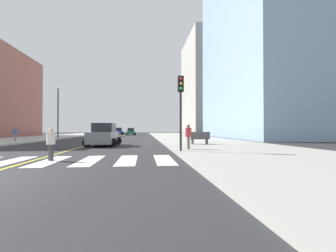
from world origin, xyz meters
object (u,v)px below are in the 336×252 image
at_px(traffic_light_near_corner, 181,98).
at_px(park_bench, 200,138).
at_px(street_lamp, 58,108).
at_px(pedestrian_crossing, 51,143).
at_px(car_green_fourth, 131,132).
at_px(pedestrian_walking_west, 15,133).
at_px(pedestrian_waiting_east, 188,136).
at_px(car_gray_second, 104,135).
at_px(car_blue_nearest, 119,131).
at_px(car_silver_third, 112,132).

bearing_deg(traffic_light_near_corner, park_bench, -113.22).
bearing_deg(street_lamp, pedestrian_crossing, -71.32).
bearing_deg(car_green_fourth, pedestrian_walking_west, 69.83).
distance_m(park_bench, street_lamp, 25.69).
bearing_deg(pedestrian_waiting_east, traffic_light_near_corner, -22.97).
height_order(park_bench, pedestrian_waiting_east, pedestrian_waiting_east).
distance_m(car_gray_second, pedestrian_waiting_east, 8.88).
distance_m(car_blue_nearest, traffic_light_near_corner, 52.82).
relative_size(car_gray_second, traffic_light_near_corner, 1.00).
xyz_separation_m(car_silver_third, pedestrian_waiting_east, (10.33, -39.05, 0.18)).
xyz_separation_m(car_gray_second, car_silver_third, (-3.67, 33.17, -0.07)).
xyz_separation_m(car_gray_second, street_lamp, (-9.81, 16.67, 3.86)).
xyz_separation_m(pedestrian_crossing, street_lamp, (-9.01, 26.66, 3.95)).
distance_m(car_silver_third, pedestrian_waiting_east, 40.39).
height_order(park_bench, pedestrian_crossing, pedestrian_crossing).
bearing_deg(pedestrian_crossing, park_bench, -84.99).
relative_size(car_blue_nearest, car_green_fourth, 1.06).
relative_size(car_gray_second, pedestrian_crossing, 2.96).
bearing_deg(park_bench, pedestrian_walking_west, 65.25).
bearing_deg(pedestrian_waiting_east, park_bench, 165.30).
xyz_separation_m(park_bench, street_lamp, (-18.54, 17.31, 4.13)).
bearing_deg(pedestrian_walking_west, car_green_fourth, -51.04).
bearing_deg(street_lamp, car_silver_third, 69.58).
distance_m(car_blue_nearest, park_bench, 46.99).
height_order(car_silver_third, traffic_light_near_corner, traffic_light_near_corner).
relative_size(car_silver_third, pedestrian_waiting_east, 2.59).
height_order(car_gray_second, pedestrian_waiting_east, car_gray_second).
bearing_deg(park_bench, car_blue_nearest, 11.83).
xyz_separation_m(car_silver_third, traffic_light_near_corner, (9.60, -40.32, 2.57)).
distance_m(traffic_light_near_corner, pedestrian_crossing, 7.75).
xyz_separation_m(car_gray_second, pedestrian_waiting_east, (6.66, -5.87, 0.11)).
distance_m(traffic_light_near_corner, pedestrian_waiting_east, 2.80).
height_order(car_blue_nearest, street_lamp, street_lamp).
bearing_deg(car_blue_nearest, car_gray_second, -84.92).
bearing_deg(street_lamp, pedestrian_waiting_east, -53.86).
bearing_deg(car_silver_third, car_green_fourth, 48.76).
bearing_deg(car_silver_third, traffic_light_near_corner, -79.45).
relative_size(car_silver_third, car_green_fourth, 1.06).
relative_size(pedestrian_crossing, street_lamp, 0.20).
relative_size(car_blue_nearest, traffic_light_near_corner, 0.93).
bearing_deg(car_gray_second, pedestrian_waiting_east, 140.66).
relative_size(car_blue_nearest, car_silver_third, 1.00).
relative_size(car_silver_third, traffic_light_near_corner, 0.93).
height_order(traffic_light_near_corner, park_bench, traffic_light_near_corner).
height_order(car_silver_third, pedestrian_waiting_east, car_silver_third).
distance_m(car_blue_nearest, pedestrian_waiting_east, 51.64).
distance_m(traffic_light_near_corner, pedestrian_walking_west, 22.67).
bearing_deg(street_lamp, car_green_fourth, 64.77).
distance_m(car_gray_second, street_lamp, 19.73).
bearing_deg(pedestrian_waiting_east, pedestrian_walking_west, -119.53).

